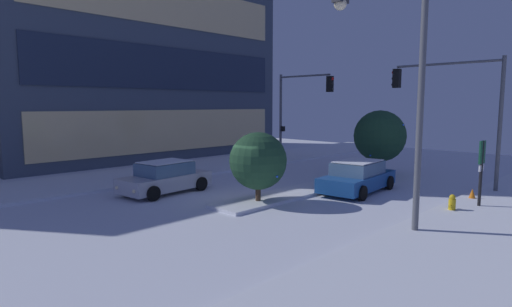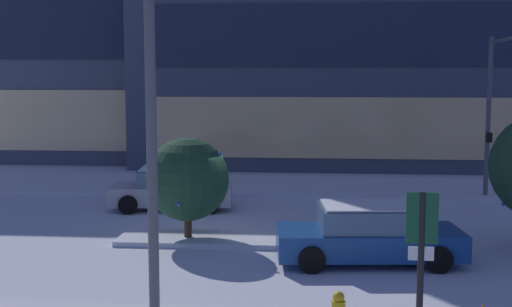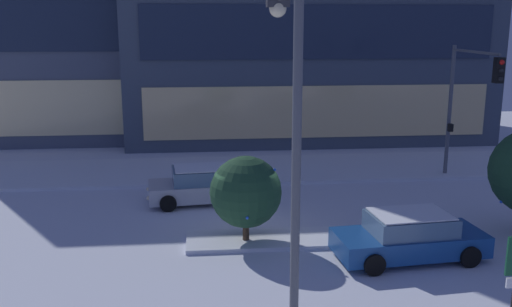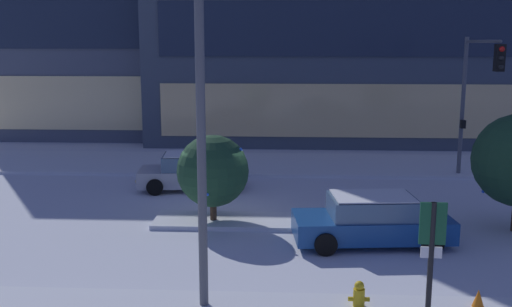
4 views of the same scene
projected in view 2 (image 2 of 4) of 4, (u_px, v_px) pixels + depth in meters
ground at (198, 237)px, 19.62m from camera, size 52.00×52.00×0.00m
curb_strip_far at (234, 185)px, 28.39m from camera, size 52.00×5.20×0.14m
median_strip at (275, 240)px, 18.92m from camera, size 9.00×1.80×0.14m
office_tower_secondary at (104, 34)px, 39.31m from camera, size 14.87×10.11×14.40m
car_near at (369, 235)px, 16.85m from camera, size 4.88×2.47×1.49m
car_far at (172, 189)px, 23.67m from camera, size 4.50×2.40×1.49m
traffic_light_corner_far_right at (502, 89)px, 23.58m from camera, size 0.32×4.50×6.20m
street_lamp_arched at (161, 52)px, 12.93m from camera, size 0.56×3.29×7.96m
parking_info_sign at (421, 248)px, 11.59m from camera, size 0.55×0.12×2.71m
decorated_tree_median at (187, 179)px, 18.84m from camera, size 2.38×2.38×3.00m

